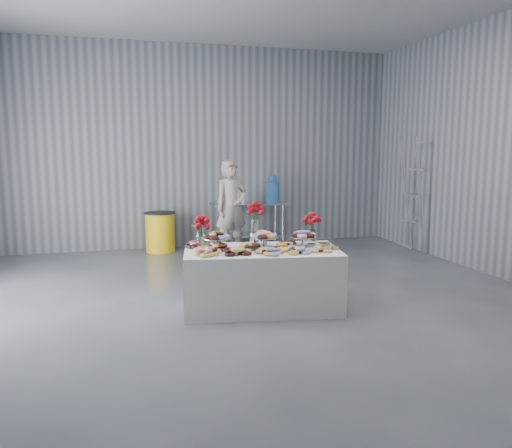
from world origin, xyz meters
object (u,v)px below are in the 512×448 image
(trash_barrel, at_px, (160,232))
(person, at_px, (231,208))
(stepladder, at_px, (413,195))
(display_table, at_px, (262,279))
(water_jug, at_px, (272,190))
(prep_table, at_px, (249,216))

(trash_barrel, bearing_deg, person, -26.57)
(trash_barrel, relative_size, stepladder, 0.35)
(display_table, relative_size, water_jug, 3.43)
(prep_table, relative_size, water_jug, 2.71)
(person, bearing_deg, water_jug, 15.24)
(display_table, distance_m, person, 3.26)
(water_jug, bearing_deg, display_table, -109.18)
(prep_table, distance_m, water_jug, 0.73)
(water_jug, relative_size, trash_barrel, 0.72)
(prep_table, height_order, stepladder, stepladder)
(display_table, relative_size, prep_table, 1.27)
(prep_table, xyz_separation_m, person, (-0.50, -0.63, 0.27))
(prep_table, bearing_deg, water_jug, -0.00)
(display_table, distance_m, trash_barrel, 3.95)
(trash_barrel, bearing_deg, display_table, -76.33)
(prep_table, xyz_separation_m, trash_barrel, (-1.77, -0.00, -0.24))
(trash_barrel, distance_m, stepladder, 4.88)
(stepladder, bearing_deg, trash_barrel, 163.73)
(display_table, height_order, person, person)
(prep_table, relative_size, person, 0.85)
(prep_table, bearing_deg, person, -128.21)
(person, distance_m, trash_barrel, 1.50)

